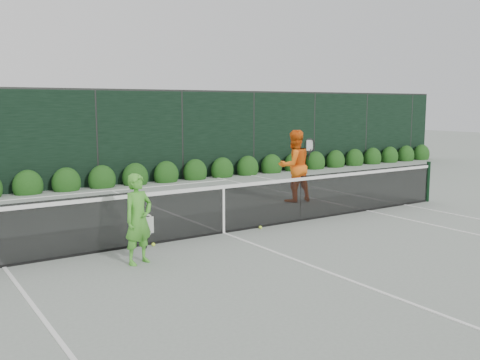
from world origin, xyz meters
TOP-DOWN VIEW (x-y plane):
  - ground at (0.00, 0.00)m, footprint 80.00×80.00m
  - tennis_net at (-0.02, 0.00)m, footprint 12.90×0.10m
  - player_woman at (-2.23, -0.98)m, footprint 0.65×0.50m
  - player_man at (3.44, 1.98)m, footprint 1.00×0.81m
  - court_lines at (0.00, 0.00)m, footprint 11.03×23.83m
  - windscreen_fence at (0.00, -2.71)m, footprint 32.00×21.07m
  - hedge_row at (-0.00, 7.15)m, footprint 31.66×0.65m
  - tennis_balls at (-0.83, 0.13)m, footprint 2.64×0.83m

SIDE VIEW (x-z plane):
  - ground at x=0.00m, z-range 0.00..0.00m
  - court_lines at x=0.00m, z-range 0.00..0.01m
  - tennis_balls at x=-0.83m, z-range 0.00..0.07m
  - hedge_row at x=0.00m, z-range -0.23..0.70m
  - tennis_net at x=-0.02m, z-range 0.00..1.07m
  - player_woman at x=-2.23m, z-range 0.00..1.47m
  - player_man at x=3.44m, z-range 0.00..1.90m
  - windscreen_fence at x=0.00m, z-range -0.02..3.04m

